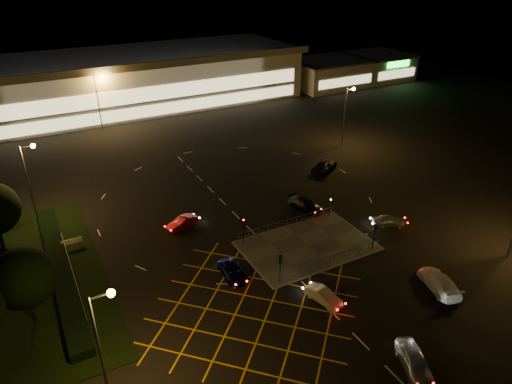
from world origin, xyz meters
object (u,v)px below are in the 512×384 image
signal_ne (330,200)px  car_circ_red (183,222)px  signal_sw (280,263)px  signal_nw (243,225)px  car_left_blue (233,272)px  car_far_dkgrey (306,205)px  car_east_grey (325,165)px  car_approach_white (439,282)px  car_queue_white (324,296)px  car_near_silver (414,361)px  car_right_silver (389,221)px  signal_se (375,231)px

signal_ne → car_circ_red: signal_ne is taller
signal_sw → signal_nw: size_ratio=1.00×
signal_sw → car_left_blue: size_ratio=0.72×
car_far_dkgrey → car_east_grey: car_east_grey is taller
signal_nw → car_approach_white: signal_nw is taller
signal_sw → signal_nw: same height
car_queue_white → car_east_grey: size_ratio=0.71×
signal_sw → car_approach_white: bearing=148.1°
signal_nw → signal_ne: size_ratio=1.00×
car_near_silver → car_circ_red: 29.94m
signal_nw → car_far_dkgrey: 11.03m
car_east_grey → signal_ne: bearing=114.3°
car_left_blue → car_far_dkgrey: size_ratio=0.90×
car_right_silver → car_approach_white: 11.88m
signal_nw → signal_ne: same height
signal_ne → car_left_blue: bearing=-162.6°
signal_sw → car_circ_red: 15.39m
car_right_silver → car_circ_red: car_right_silver is taller
signal_sw → car_east_grey: bearing=-135.2°
car_near_silver → car_far_dkgrey: car_near_silver is taller
car_far_dkgrey → car_right_silver: bearing=-64.7°
car_far_dkgrey → car_east_grey: bearing=28.5°
car_near_silver → car_queue_white: (-1.63, 9.79, -0.15)m
car_queue_white → car_right_silver: size_ratio=1.02×
car_left_blue → car_approach_white: size_ratio=0.81×
car_far_dkgrey → signal_ne: bearing=-77.8°
car_queue_white → car_near_silver: bearing=-95.0°
car_right_silver → car_east_grey: (2.66, 16.71, 0.11)m
signal_se → car_near_silver: size_ratio=0.69×
car_circ_red → car_left_blue: bearing=-9.8°
car_near_silver → signal_ne: bearing=93.1°
signal_ne → car_circ_red: size_ratio=0.81×
car_queue_white → car_left_blue: bearing=113.8°
car_right_silver → car_approach_white: (-3.96, -11.20, 0.14)m
car_right_silver → car_circ_red: size_ratio=0.97×
signal_se → car_left_blue: (-15.68, 3.08, -1.76)m
signal_sw → signal_se: size_ratio=1.00×
car_near_silver → car_queue_white: 9.93m
signal_ne → car_east_grey: signal_ne is taller
car_approach_white → car_queue_white: bearing=-3.4°
signal_sw → car_east_grey: 27.99m
signal_nw → signal_se: bearing=-33.6°
signal_se → car_circ_red: 22.30m
signal_sw → car_far_dkgrey: signal_sw is taller
signal_ne → car_right_silver: size_ratio=0.84×
signal_nw → signal_ne: bearing=0.0°
car_far_dkgrey → car_queue_white: bearing=-133.0°
car_queue_white → car_left_blue: 9.47m
car_far_dkgrey → car_right_silver: (6.66, -8.00, -0.06)m
car_circ_red → car_approach_white: size_ratio=0.72×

